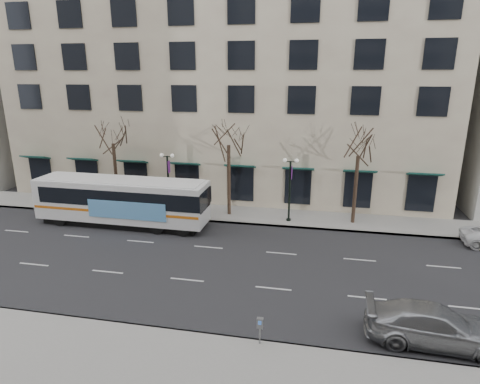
% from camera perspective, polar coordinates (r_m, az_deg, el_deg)
% --- Properties ---
extents(ground, '(160.00, 160.00, 0.00)m').
position_cam_1_polar(ground, '(25.80, -5.89, -9.89)').
color(ground, black).
rests_on(ground, ground).
extents(sidewalk_far, '(80.00, 4.00, 0.15)m').
position_cam_1_polar(sidewalk_far, '(33.12, 7.02, -3.68)').
color(sidewalk_far, gray).
rests_on(sidewalk_far, ground).
extents(building_hotel, '(40.00, 20.00, 24.00)m').
position_cam_1_polar(building_hotel, '(43.97, -0.69, 17.26)').
color(building_hotel, tan).
rests_on(building_hotel, ground).
extents(tree_far_left, '(3.60, 3.60, 8.34)m').
position_cam_1_polar(tree_far_left, '(35.54, -17.73, 8.09)').
color(tree_far_left, black).
rests_on(tree_far_left, ground).
extents(tree_far_mid, '(3.60, 3.60, 8.55)m').
position_cam_1_polar(tree_far_mid, '(31.95, -1.64, 8.36)').
color(tree_far_mid, black).
rests_on(tree_far_mid, ground).
extents(tree_far_right, '(3.60, 3.60, 8.06)m').
position_cam_1_polar(tree_far_right, '(31.39, 16.60, 6.64)').
color(tree_far_right, black).
rests_on(tree_far_right, ground).
extents(lamp_post_left, '(1.22, 0.45, 5.21)m').
position_cam_1_polar(lamp_post_left, '(33.63, -10.14, 1.63)').
color(lamp_post_left, black).
rests_on(lamp_post_left, ground).
extents(lamp_post_right, '(1.22, 0.45, 5.21)m').
position_cam_1_polar(lamp_post_right, '(31.47, 7.10, 0.73)').
color(lamp_post_right, black).
rests_on(lamp_post_right, ground).
extents(city_bus, '(13.59, 3.17, 3.67)m').
position_cam_1_polar(city_bus, '(32.34, -16.31, -1.12)').
color(city_bus, white).
rests_on(city_bus, ground).
extents(silver_car, '(5.96, 2.60, 1.71)m').
position_cam_1_polar(silver_car, '(20.34, 25.90, -16.70)').
color(silver_car, '#9EA1A5').
rests_on(silver_car, ground).
extents(pay_station, '(0.27, 0.19, 1.27)m').
position_cam_1_polar(pay_station, '(18.14, 2.86, -18.39)').
color(pay_station, slate).
rests_on(pay_station, sidewalk_near).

